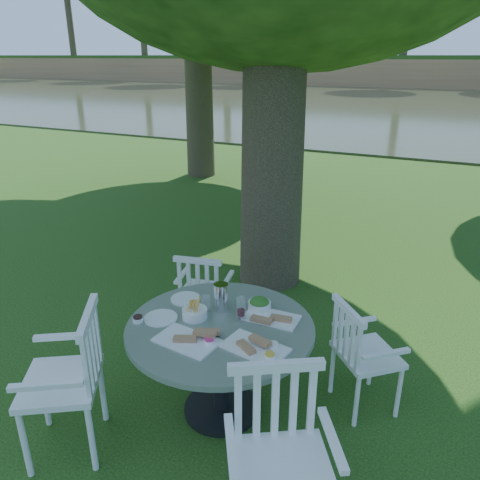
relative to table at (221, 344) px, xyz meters
name	(u,v)px	position (x,y,z in m)	size (l,w,h in m)	color
ground	(231,327)	(-0.45, 1.06, -0.59)	(140.00, 140.00, 0.00)	#13360B
table	(221,344)	(0.00, 0.00, 0.00)	(1.31, 1.31, 0.74)	black
chair_ne	(358,349)	(0.87, 0.47, -0.08)	(0.59, 0.60, 0.86)	white
chair_nw	(202,290)	(-0.61, 0.79, -0.08)	(0.51, 0.49, 0.86)	white
chair_sw	(75,372)	(-0.69, -0.69, 0.01)	(0.68, 0.69, 1.01)	white
chair_se	(278,443)	(0.70, -0.68, 0.01)	(0.68, 0.67, 1.01)	white
tableware	(221,316)	(-0.02, 0.05, 0.19)	(1.13, 0.82, 0.21)	white
river	(431,108)	(-0.45, 24.06, -0.59)	(100.00, 28.00, 0.12)	#2E351F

